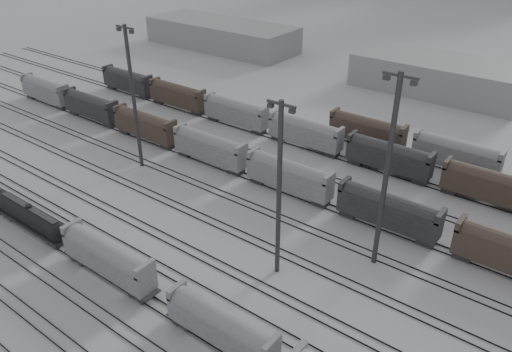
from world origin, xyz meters
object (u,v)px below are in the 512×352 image
Objects in this scene: tank_car_b at (31,216)px; light_mast_c at (279,188)px; hopper_car_b at (222,325)px; hopper_car_a at (108,257)px.

light_mast_c is at bearing 22.26° from tank_car_b.
tank_car_b is at bearing 180.00° from hopper_car_b.
hopper_car_b is at bearing 0.00° from tank_car_b.
hopper_car_a is (17.30, 0.00, 0.91)m from tank_car_b.
light_mast_c is at bearing 40.33° from hopper_car_a.
tank_car_b is 37.47m from light_mast_c.
hopper_car_a is 23.02m from light_mast_c.
hopper_car_b is (35.79, 0.00, 0.66)m from tank_car_b.
light_mast_c is (33.41, 13.67, 10.04)m from tank_car_b.
hopper_car_a is 18.49m from hopper_car_b.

